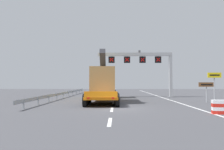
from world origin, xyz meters
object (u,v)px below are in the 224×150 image
overhead_lane_gantry (145,61)px  crash_barrier_striped (220,107)px  heavy_haul_truck_orange (104,83)px  exit_sign_yellow (214,81)px  tourist_info_sign_brown (207,87)px

overhead_lane_gantry → crash_barrier_striped: overhead_lane_gantry is taller
heavy_haul_truck_orange → crash_barrier_striped: 14.08m
heavy_haul_truck_orange → exit_sign_yellow: size_ratio=4.75×
crash_barrier_striped → tourist_info_sign_brown: bearing=73.2°
tourist_info_sign_brown → overhead_lane_gantry: bearing=122.4°
exit_sign_yellow → tourist_info_sign_brown: size_ratio=1.45×
heavy_haul_truck_orange → exit_sign_yellow: heavy_haul_truck_orange is taller
overhead_lane_gantry → exit_sign_yellow: size_ratio=3.60×
exit_sign_yellow → tourist_info_sign_brown: 1.97m
heavy_haul_truck_orange → tourist_info_sign_brown: bearing=-14.4°
heavy_haul_truck_orange → crash_barrier_striped: heavy_haul_truck_orange is taller
overhead_lane_gantry → exit_sign_yellow: 11.84m
overhead_lane_gantry → crash_barrier_striped: 17.79m
overhead_lane_gantry → heavy_haul_truck_orange: (-5.45, -5.58, -3.05)m
crash_barrier_striped → heavy_haul_truck_orange: bearing=125.5°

